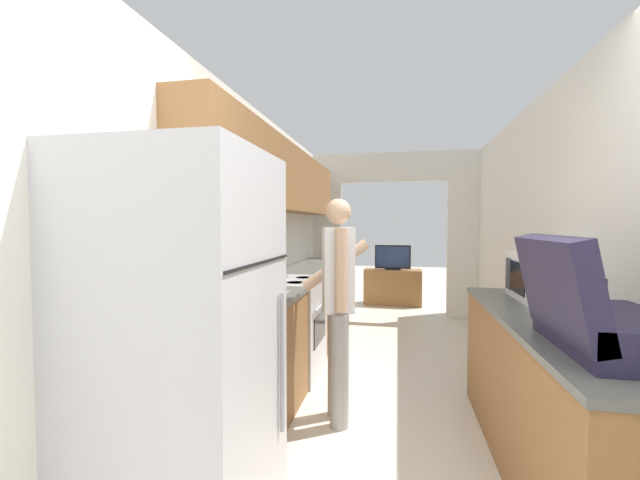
% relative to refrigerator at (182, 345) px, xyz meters
% --- Properties ---
extents(wall_left, '(0.38, 7.42, 2.50)m').
position_rel_refrigerator_xyz_m(wall_left, '(-0.33, 1.79, 0.65)').
color(wall_left, silver).
rests_on(wall_left, ground_plane).
extents(wall_right, '(0.06, 7.42, 2.50)m').
position_rel_refrigerator_xyz_m(wall_right, '(2.15, 1.40, 0.38)').
color(wall_right, silver).
rests_on(wall_right, ground_plane).
extents(wall_far_with_doorway, '(2.90, 0.06, 2.50)m').
position_rel_refrigerator_xyz_m(wall_far_with_doorway, '(0.87, 4.54, 0.57)').
color(wall_far_with_doorway, silver).
rests_on(wall_far_with_doorway, ground_plane).
extents(counter_left, '(0.62, 3.89, 0.89)m').
position_rel_refrigerator_xyz_m(counter_left, '(-0.08, 2.43, -0.42)').
color(counter_left, brown).
rests_on(counter_left, ground_plane).
extents(counter_right, '(0.62, 2.09, 0.89)m').
position_rel_refrigerator_xyz_m(counter_right, '(1.82, 0.75, -0.42)').
color(counter_right, brown).
rests_on(counter_right, ground_plane).
extents(refrigerator, '(0.78, 0.77, 1.73)m').
position_rel_refrigerator_xyz_m(refrigerator, '(0.00, 0.00, 0.00)').
color(refrigerator, '#B7B7BC').
rests_on(refrigerator, ground_plane).
extents(range_oven, '(0.66, 0.75, 1.03)m').
position_rel_refrigerator_xyz_m(range_oven, '(-0.07, 1.94, -0.42)').
color(range_oven, '#B7B7BC').
rests_on(range_oven, ground_plane).
extents(person, '(0.51, 0.44, 1.59)m').
position_rel_refrigerator_xyz_m(person, '(0.54, 1.14, -0.02)').
color(person, '#9E9E9E').
rests_on(person, ground_plane).
extents(suitcase, '(0.51, 0.67, 0.48)m').
position_rel_refrigerator_xyz_m(suitcase, '(1.75, 0.21, 0.17)').
color(suitcase, '#231E38').
rests_on(suitcase, counter_right).
extents(microwave, '(0.36, 0.52, 0.32)m').
position_rel_refrigerator_xyz_m(microwave, '(1.93, 1.33, 0.18)').
color(microwave, white).
rests_on(microwave, counter_right).
extents(tv_cabinet, '(0.98, 0.42, 0.62)m').
position_rel_refrigerator_xyz_m(tv_cabinet, '(0.87, 5.32, -0.56)').
color(tv_cabinet, brown).
rests_on(tv_cabinet, ground_plane).
extents(television, '(0.61, 0.16, 0.43)m').
position_rel_refrigerator_xyz_m(television, '(0.87, 5.28, -0.04)').
color(television, black).
rests_on(television, tv_cabinet).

